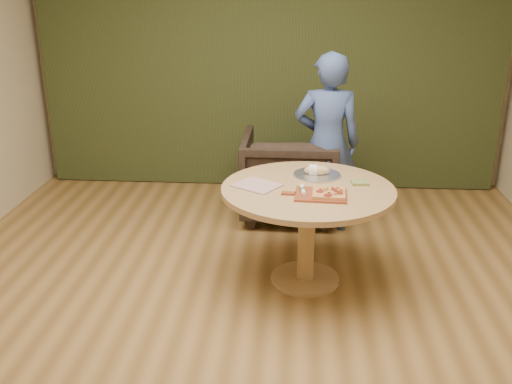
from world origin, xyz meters
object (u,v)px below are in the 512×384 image
object	(u,v)px
cutlery_roll	(303,190)
armchair	(289,171)
bread_roll	(316,170)
pedestal_table	(307,206)
flatbread_pizza	(329,193)
pizza_paddle	(319,195)
person_standing	(327,144)
serving_tray	(317,175)

from	to	relation	value
cutlery_roll	armchair	xyz separation A→B (m)	(-0.11, 1.41, -0.33)
bread_roll	pedestal_table	bearing A→B (deg)	-103.30
bread_roll	flatbread_pizza	bearing A→B (deg)	-79.87
bread_roll	pizza_paddle	bearing A→B (deg)	-88.34
flatbread_pizza	cutlery_roll	world-z (taller)	flatbread_pizza
pedestal_table	flatbread_pizza	bearing A→B (deg)	-51.97
flatbread_pizza	bread_roll	xyz separation A→B (m)	(-0.08, 0.44, 0.02)
cutlery_roll	pizza_paddle	bearing A→B (deg)	-19.37
flatbread_pizza	cutlery_roll	bearing A→B (deg)	166.94
pedestal_table	bread_roll	size ratio (longest dim) A/B	6.43
cutlery_roll	person_standing	world-z (taller)	person_standing
flatbread_pizza	serving_tray	distance (m)	0.44
serving_tray	pedestal_table	bearing A→B (deg)	-105.15
pizza_paddle	person_standing	bearing A→B (deg)	88.23
flatbread_pizza	bread_roll	size ratio (longest dim) A/B	1.20
pedestal_table	armchair	world-z (taller)	armchair
pizza_paddle	serving_tray	size ratio (longest dim) A/B	1.27
person_standing	bread_roll	bearing A→B (deg)	80.02
pedestal_table	pizza_paddle	size ratio (longest dim) A/B	2.74
serving_tray	bread_roll	world-z (taller)	bread_roll
pedestal_table	bread_roll	xyz separation A→B (m)	(0.06, 0.26, 0.18)
pedestal_table	serving_tray	bearing A→B (deg)	74.85
serving_tray	cutlery_roll	bearing A→B (deg)	-105.30
serving_tray	bread_roll	xyz separation A→B (m)	(-0.01, 0.00, 0.04)
serving_tray	person_standing	distance (m)	0.76
pedestal_table	bread_roll	bearing A→B (deg)	76.70
bread_roll	person_standing	world-z (taller)	person_standing
pizza_paddle	bread_roll	distance (m)	0.42
cutlery_roll	person_standing	xyz separation A→B (m)	(0.22, 1.15, 0.01)
flatbread_pizza	serving_tray	size ratio (longest dim) A/B	0.65
armchair	serving_tray	bearing A→B (deg)	102.55
pedestal_table	flatbread_pizza	xyz separation A→B (m)	(0.14, -0.18, 0.17)
pedestal_table	person_standing	bearing A→B (deg)	79.98
person_standing	flatbread_pizza	bearing A→B (deg)	86.98
bread_roll	person_standing	bearing A→B (deg)	81.12
armchair	person_standing	size ratio (longest dim) A/B	0.56
pizza_paddle	armchair	xyz separation A→B (m)	(-0.22, 1.44, -0.31)
pizza_paddle	flatbread_pizza	world-z (taller)	flatbread_pizza
serving_tray	bread_roll	bearing A→B (deg)	180.00
serving_tray	armchair	xyz separation A→B (m)	(-0.22, 1.02, -0.31)
flatbread_pizza	person_standing	world-z (taller)	person_standing
cutlery_roll	bread_roll	xyz separation A→B (m)	(0.10, 0.39, 0.01)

